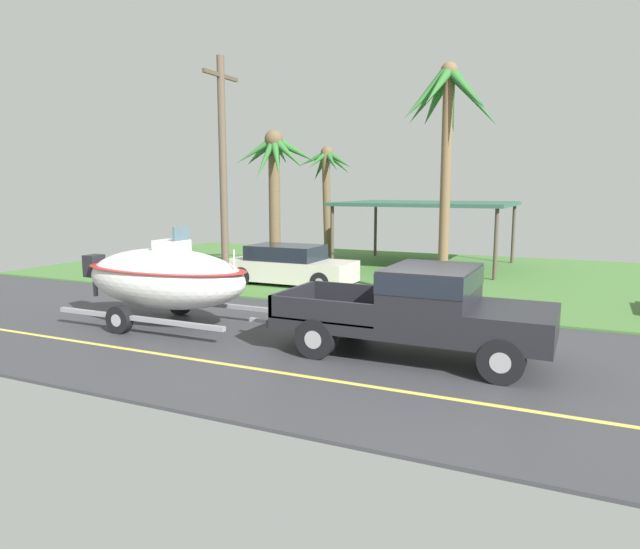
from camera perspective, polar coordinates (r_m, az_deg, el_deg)
ground at (r=19.41m, az=16.75°, el=-1.63°), size 36.00×22.00×0.11m
pickup_truck_towing at (r=11.35m, az=10.80°, el=-3.23°), size 5.56×2.15×1.81m
boat_on_trailer at (r=14.32m, az=-15.16°, el=-0.33°), size 5.77×2.40×2.42m
parked_sedan_near at (r=19.66m, az=-2.98°, el=0.86°), size 4.32×1.86×1.38m
carport_awning at (r=24.41m, az=10.63°, el=6.83°), size 6.87×5.67×2.74m
palm_tree_near_left at (r=27.31m, az=0.71°, el=9.78°), size 2.73×2.96×5.26m
palm_tree_near_right at (r=17.07m, az=12.44°, el=15.16°), size 2.73×3.38×6.77m
palm_tree_mid at (r=22.32m, az=-4.49°, el=10.35°), size 3.20×2.83×5.50m
utility_pole at (r=18.89m, az=-9.62°, el=10.10°), size 0.24×1.80×7.40m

